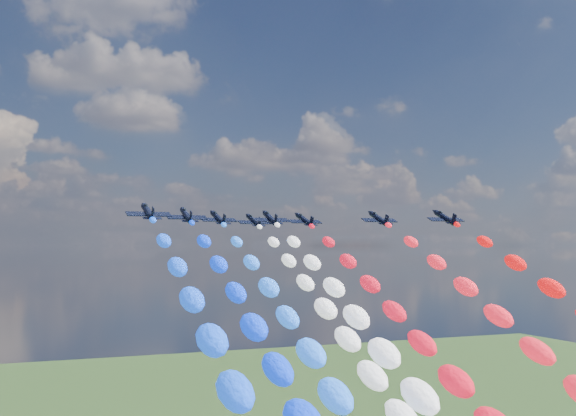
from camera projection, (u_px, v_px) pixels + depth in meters
name	position (u px, v px, depth m)	size (l,w,h in m)	color
jet_0	(148.00, 212.00, 129.73)	(8.19, 10.98, 2.42)	black
jet_1	(186.00, 215.00, 144.30)	(8.19, 10.98, 2.42)	black
jet_2	(218.00, 218.00, 158.54)	(8.19, 10.98, 2.42)	black
jet_3	(270.00, 218.00, 158.82)	(8.19, 10.98, 2.42)	black
jet_4	(254.00, 221.00, 175.03)	(8.19, 10.98, 2.42)	black
trail_4	(387.00, 416.00, 113.43)	(6.09, 126.80, 70.32)	white
jet_5	(304.00, 220.00, 169.77)	(8.19, 10.98, 2.42)	black
jet_6	(379.00, 218.00, 160.94)	(8.19, 10.98, 2.42)	black
jet_7	(445.00, 218.00, 156.34)	(8.19, 10.98, 2.42)	black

